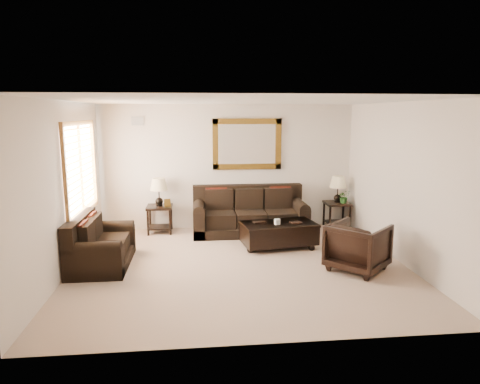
{
  "coord_description": "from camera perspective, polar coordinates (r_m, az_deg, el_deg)",
  "views": [
    {
      "loc": [
        -0.7,
        -6.78,
        2.5
      ],
      "look_at": [
        0.07,
        0.6,
        1.14
      ],
      "focal_mm": 32.0,
      "sensor_mm": 36.0,
      "label": 1
    }
  ],
  "objects": [
    {
      "name": "potted_plant",
      "position": [
        9.62,
        13.69,
        -0.78
      ],
      "size": [
        0.26,
        0.29,
        0.22
      ],
      "primitive_type": "imported",
      "rotation": [
        0.0,
        0.0,
        0.02
      ],
      "color": "#25531C",
      "rests_on": "end_table_right"
    },
    {
      "name": "air_vent",
      "position": [
        9.34,
        -13.51,
        9.19
      ],
      "size": [
        0.25,
        0.02,
        0.18
      ],
      "primitive_type": "cube",
      "color": "#999999",
      "rests_on": "room"
    },
    {
      "name": "room",
      "position": [
        6.91,
        -0.05,
        0.81
      ],
      "size": [
        5.51,
        5.01,
        2.71
      ],
      "color": "#9E846D",
      "rests_on": "ground"
    },
    {
      "name": "sofa",
      "position": [
        9.14,
        1.25,
        -3.19
      ],
      "size": [
        2.38,
        1.03,
        0.98
      ],
      "color": "black",
      "rests_on": "room"
    },
    {
      "name": "armchair",
      "position": [
        7.19,
        15.46,
        -6.75
      ],
      "size": [
        1.14,
        1.14,
        0.86
      ],
      "primitive_type": "imported",
      "rotation": [
        0.0,
        0.0,
        2.32
      ],
      "color": "black",
      "rests_on": "floor"
    },
    {
      "name": "window",
      "position": [
        7.99,
        -20.41,
        2.91
      ],
      "size": [
        0.07,
        1.96,
        1.66
      ],
      "color": "white",
      "rests_on": "room"
    },
    {
      "name": "coffee_table",
      "position": [
        8.16,
        5.18,
        -5.34
      ],
      "size": [
        1.49,
        0.95,
        0.59
      ],
      "rotation": [
        0.0,
        0.0,
        0.16
      ],
      "color": "black",
      "rests_on": "room"
    },
    {
      "name": "mirror",
      "position": [
        9.34,
        0.95,
        6.4
      ],
      "size": [
        1.5,
        0.06,
        1.1
      ],
      "color": "#4B2D0F",
      "rests_on": "room"
    },
    {
      "name": "loveseat",
      "position": [
        7.54,
        -18.36,
        -7.02
      ],
      "size": [
        0.89,
        1.5,
        0.85
      ],
      "rotation": [
        0.0,
        0.0,
        1.57
      ],
      "color": "black",
      "rests_on": "room"
    },
    {
      "name": "end_table_left",
      "position": [
        9.17,
        -10.72,
        -0.7
      ],
      "size": [
        0.53,
        0.53,
        1.17
      ],
      "color": "black",
      "rests_on": "room"
    },
    {
      "name": "end_table_right",
      "position": [
        9.66,
        12.88,
        -0.29
      ],
      "size": [
        0.53,
        0.53,
        1.16
      ],
      "color": "black",
      "rests_on": "room"
    }
  ]
}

